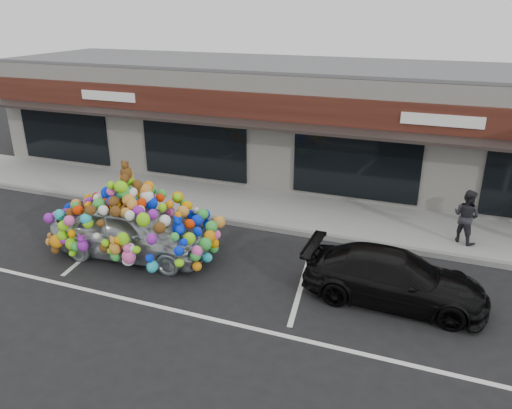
% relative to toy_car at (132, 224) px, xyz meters
% --- Properties ---
extents(ground, '(90.00, 90.00, 0.00)m').
position_rel_toy_car_xyz_m(ground, '(1.87, 0.32, -0.92)').
color(ground, black).
rests_on(ground, ground).
extents(shop_building, '(24.00, 7.20, 4.31)m').
position_rel_toy_car_xyz_m(shop_building, '(1.87, 8.76, 1.25)').
color(shop_building, silver).
rests_on(shop_building, ground).
extents(sidewalk, '(26.00, 3.00, 0.15)m').
position_rel_toy_car_xyz_m(sidewalk, '(1.87, 4.32, -0.84)').
color(sidewalk, gray).
rests_on(sidewalk, ground).
extents(kerb, '(26.00, 0.18, 0.16)m').
position_rel_toy_car_xyz_m(kerb, '(1.87, 2.82, -0.84)').
color(kerb, slate).
rests_on(kerb, ground).
extents(parking_stripe_left, '(0.73, 4.37, 0.01)m').
position_rel_toy_car_xyz_m(parking_stripe_left, '(-1.33, 0.52, -0.91)').
color(parking_stripe_left, silver).
rests_on(parking_stripe_left, ground).
extents(parking_stripe_mid, '(0.73, 4.37, 0.01)m').
position_rel_toy_car_xyz_m(parking_stripe_mid, '(4.67, 0.52, -0.91)').
color(parking_stripe_mid, silver).
rests_on(parking_stripe_mid, ground).
extents(lane_line, '(14.00, 0.12, 0.01)m').
position_rel_toy_car_xyz_m(lane_line, '(3.87, -1.98, -0.91)').
color(lane_line, silver).
rests_on(lane_line, ground).
extents(toy_car, '(3.15, 4.77, 2.70)m').
position_rel_toy_car_xyz_m(toy_car, '(0.00, 0.00, 0.00)').
color(toy_car, '#9DA1A7').
rests_on(toy_car, ground).
extents(black_sedan, '(1.73, 4.13, 1.19)m').
position_rel_toy_car_xyz_m(black_sedan, '(6.86, 0.19, -0.32)').
color(black_sedan, black).
rests_on(black_sedan, ground).
extents(pedestrian_b, '(0.95, 0.89, 1.54)m').
position_rel_toy_car_xyz_m(pedestrian_b, '(8.36, 3.77, 0.00)').
color(pedestrian_b, black).
rests_on(pedestrian_b, sidewalk).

